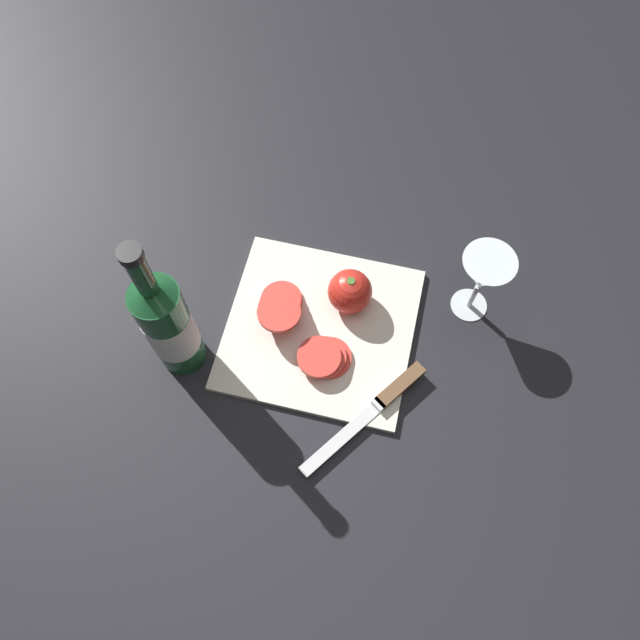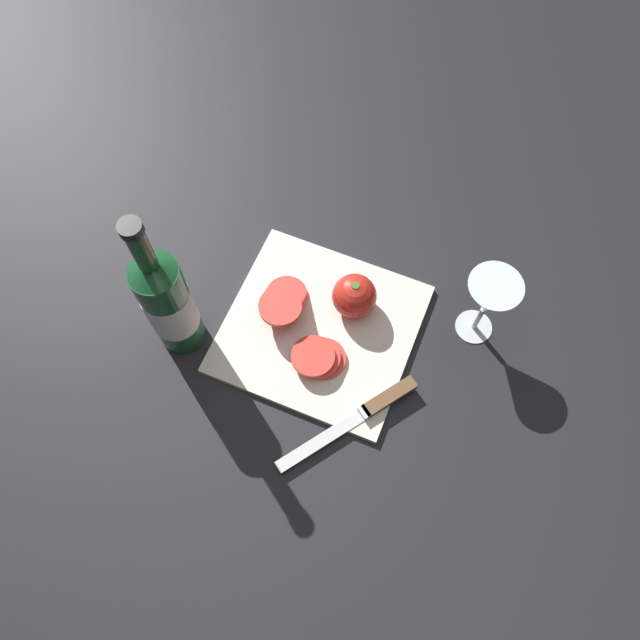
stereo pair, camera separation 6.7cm
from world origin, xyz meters
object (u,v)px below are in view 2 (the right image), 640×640
knife (376,405)px  tomato_slice_stack_far (283,302)px  wine_bottle (168,303)px  whole_tomato (354,296)px  wine_glass (489,299)px  tomato_slice_stack_near (319,358)px

knife → tomato_slice_stack_far: size_ratio=1.89×
wine_bottle → whole_tomato: bearing=-148.1°
wine_glass → tomato_slice_stack_near: wine_glass is taller
wine_glass → knife: wine_glass is taller
whole_tomato → wine_bottle: bearing=31.9°
wine_bottle → tomato_slice_stack_far: 0.19m
wine_glass → whole_tomato: (0.20, 0.05, -0.06)m
wine_glass → knife: size_ratio=0.69×
wine_glass → tomato_slice_stack_far: size_ratio=1.30×
wine_glass → whole_tomato: wine_glass is taller
knife → tomato_slice_stack_far: tomato_slice_stack_far is taller
wine_glass → knife: 0.24m
whole_tomato → tomato_slice_stack_far: whole_tomato is taller
wine_glass → tomato_slice_stack_near: (0.22, 0.16, -0.08)m
knife → wine_glass: bearing=-172.8°
whole_tomato → tomato_slice_stack_near: whole_tomato is taller
tomato_slice_stack_far → tomato_slice_stack_near: bearing=144.4°
whole_tomato → tomato_slice_stack_near: size_ratio=0.87×
knife → tomato_slice_stack_near: size_ratio=2.52×
wine_glass → tomato_slice_stack_near: 0.28m
wine_bottle → wine_glass: (-0.45, -0.20, -0.01)m
wine_bottle → knife: (-0.34, -0.00, -0.10)m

